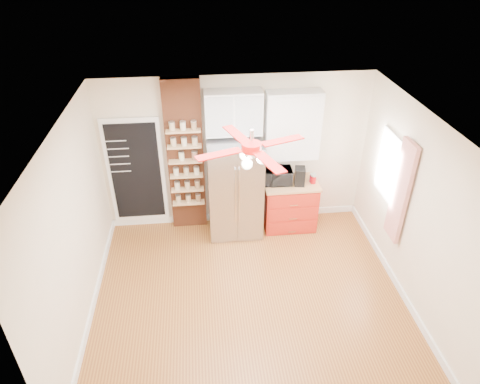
{
  "coord_description": "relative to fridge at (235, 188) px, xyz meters",
  "views": [
    {
      "loc": [
        -0.61,
        -4.5,
        4.64
      ],
      "look_at": [
        -0.04,
        0.9,
        1.25
      ],
      "focal_mm": 32.0,
      "sensor_mm": 36.0,
      "label": 1
    }
  ],
  "objects": [
    {
      "name": "curtain",
      "position": [
        2.23,
        -1.28,
        0.57
      ],
      "size": [
        0.06,
        0.4,
        1.55
      ],
      "primitive_type": "cube",
      "color": "red",
      "rests_on": "wall_right"
    },
    {
      "name": "red_cabinet",
      "position": [
        0.97,
        0.05,
        -0.42
      ],
      "size": [
        0.94,
        0.64,
        0.9
      ],
      "color": "#B12215",
      "rests_on": "floor"
    },
    {
      "name": "wall_right",
      "position": [
        2.3,
        -1.63,
        0.48
      ],
      "size": [
        0.02,
        4.0,
        2.7
      ],
      "primitive_type": "cube",
      "color": "beige",
      "rests_on": "floor"
    },
    {
      "name": "window",
      "position": [
        2.28,
        -0.73,
        0.68
      ],
      "size": [
        0.04,
        0.75,
        1.05
      ],
      "primitive_type": "cube",
      "color": "white",
      "rests_on": "wall_right"
    },
    {
      "name": "canister_left",
      "position": [
        1.34,
        -0.01,
        0.09
      ],
      "size": [
        0.1,
        0.1,
        0.14
      ],
      "primitive_type": "cylinder",
      "rotation": [
        0.0,
        0.0,
        -0.06
      ],
      "color": "#AD090E",
      "rests_on": "red_cabinet"
    },
    {
      "name": "chalkboard",
      "position": [
        -1.65,
        0.33,
        0.23
      ],
      "size": [
        0.95,
        0.05,
        1.95
      ],
      "color": "white",
      "rests_on": "wall_back"
    },
    {
      "name": "pantry_jar_beans",
      "position": [
        -0.65,
        0.17,
        0.57
      ],
      "size": [
        0.13,
        0.13,
        0.14
      ],
      "primitive_type": "cylinder",
      "rotation": [
        0.0,
        0.0,
        -0.33
      ],
      "color": "brown",
      "rests_on": "brick_pillar"
    },
    {
      "name": "canister_right",
      "position": [
        1.34,
        0.04,
        0.1
      ],
      "size": [
        0.11,
        0.11,
        0.14
      ],
      "primitive_type": "cylinder",
      "rotation": [
        0.0,
        0.0,
        -0.06
      ],
      "color": "#AD0926",
      "rests_on": "red_cabinet"
    },
    {
      "name": "wall_back",
      "position": [
        0.05,
        0.37,
        0.48
      ],
      "size": [
        4.5,
        0.02,
        2.7
      ],
      "primitive_type": "cube",
      "color": "beige",
      "rests_on": "floor"
    },
    {
      "name": "brick_pillar",
      "position": [
        -0.8,
        0.29,
        0.48
      ],
      "size": [
        0.6,
        0.16,
        2.7
      ],
      "primitive_type": "cube",
      "color": "brown",
      "rests_on": "floor"
    },
    {
      "name": "ceiling_fan",
      "position": [
        0.05,
        -1.63,
        1.55
      ],
      "size": [
        1.4,
        1.4,
        0.44
      ],
      "color": "silver",
      "rests_on": "ceiling"
    },
    {
      "name": "toaster_oven",
      "position": [
        0.72,
        0.06,
        0.16
      ],
      "size": [
        0.49,
        0.34,
        0.27
      ],
      "primitive_type": "imported",
      "rotation": [
        0.0,
        0.0,
        -0.03
      ],
      "color": "black",
      "rests_on": "red_cabinet"
    },
    {
      "name": "fridge",
      "position": [
        0.0,
        0.0,
        0.0
      ],
      "size": [
        0.9,
        0.7,
        1.75
      ],
      "primitive_type": "cube",
      "color": "#AAA9AE",
      "rests_on": "floor"
    },
    {
      "name": "upper_shelf_unit",
      "position": [
        0.97,
        0.22,
        1.0
      ],
      "size": [
        0.9,
        0.3,
        1.15
      ],
      "primitive_type": "cube",
      "color": "white",
      "rests_on": "wall_back"
    },
    {
      "name": "ceiling",
      "position": [
        0.05,
        -1.63,
        1.83
      ],
      "size": [
        4.5,
        4.5,
        0.0
      ],
      "primitive_type": "plane",
      "color": "white",
      "rests_on": "wall_back"
    },
    {
      "name": "floor",
      "position": [
        0.05,
        -1.63,
        -0.88
      ],
      "size": [
        4.5,
        4.5,
        0.0
      ],
      "primitive_type": "plane",
      "color": "#986226",
      "rests_on": "ground"
    },
    {
      "name": "pantry_jar_oats",
      "position": [
        -0.86,
        0.16,
        0.57
      ],
      "size": [
        0.1,
        0.1,
        0.15
      ],
      "primitive_type": "cylinder",
      "rotation": [
        0.0,
        0.0,
        -0.11
      ],
      "color": "beige",
      "rests_on": "brick_pillar"
    },
    {
      "name": "wall_left",
      "position": [
        -2.2,
        -1.63,
        0.48
      ],
      "size": [
        0.02,
        4.0,
        2.7
      ],
      "primitive_type": "cube",
      "color": "beige",
      "rests_on": "floor"
    },
    {
      "name": "upper_glass_cabinet",
      "position": [
        0.0,
        0.2,
        1.27
      ],
      "size": [
        0.9,
        0.35,
        0.7
      ],
      "primitive_type": "cube",
      "color": "white",
      "rests_on": "wall_back"
    },
    {
      "name": "coffee_maker",
      "position": [
        1.1,
        -0.02,
        0.18
      ],
      "size": [
        0.2,
        0.24,
        0.31
      ],
      "primitive_type": "cube",
      "rotation": [
        0.0,
        0.0,
        -0.16
      ],
      "color": "black",
      "rests_on": "red_cabinet"
    },
    {
      "name": "wall_front",
      "position": [
        0.05,
        -3.63,
        0.48
      ],
      "size": [
        4.5,
        0.02,
        2.7
      ],
      "primitive_type": "cube",
      "color": "beige",
      "rests_on": "floor"
    }
  ]
}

